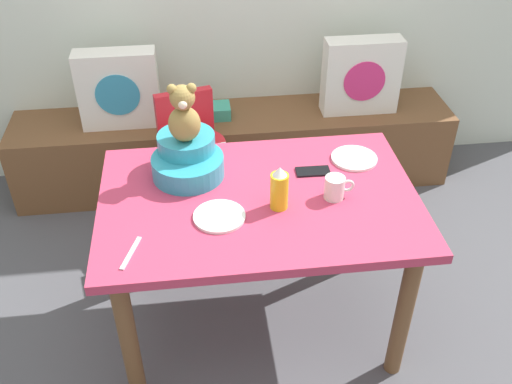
% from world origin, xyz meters
% --- Properties ---
extents(ground_plane, '(8.00, 8.00, 0.00)m').
position_xyz_m(ground_plane, '(0.00, 0.00, 0.00)').
color(ground_plane, '#4C4C51').
extents(window_bench, '(2.60, 0.44, 0.46)m').
position_xyz_m(window_bench, '(0.00, 1.17, 0.23)').
color(window_bench, brown).
rests_on(window_bench, ground_plane).
extents(pillow_floral_left, '(0.44, 0.15, 0.44)m').
position_xyz_m(pillow_floral_left, '(-0.64, 1.15, 0.68)').
color(pillow_floral_left, white).
rests_on(pillow_floral_left, window_bench).
extents(pillow_floral_right, '(0.44, 0.15, 0.44)m').
position_xyz_m(pillow_floral_right, '(0.74, 1.15, 0.68)').
color(pillow_floral_right, white).
rests_on(pillow_floral_right, window_bench).
extents(book_stack, '(0.20, 0.14, 0.07)m').
position_xyz_m(book_stack, '(-0.12, 1.17, 0.50)').
color(book_stack, teal).
rests_on(book_stack, window_bench).
extents(dining_table, '(1.27, 0.85, 0.74)m').
position_xyz_m(dining_table, '(0.00, 0.00, 0.63)').
color(dining_table, '#B73351').
rests_on(dining_table, ground_plane).
extents(highchair, '(0.40, 0.50, 0.79)m').
position_xyz_m(highchair, '(-0.25, 0.74, 0.52)').
color(highchair, red).
rests_on(highchair, ground_plane).
extents(infant_seat_teal, '(0.30, 0.33, 0.16)m').
position_xyz_m(infant_seat_teal, '(-0.27, 0.21, 0.81)').
color(infant_seat_teal, teal).
rests_on(infant_seat_teal, dining_table).
extents(teddy_bear, '(0.13, 0.12, 0.25)m').
position_xyz_m(teddy_bear, '(-0.27, 0.20, 1.02)').
color(teddy_bear, olive).
rests_on(teddy_bear, infant_seat_teal).
extents(ketchup_bottle, '(0.07, 0.07, 0.18)m').
position_xyz_m(ketchup_bottle, '(0.07, -0.07, 0.83)').
color(ketchup_bottle, gold).
rests_on(ketchup_bottle, dining_table).
extents(coffee_mug, '(0.12, 0.08, 0.09)m').
position_xyz_m(coffee_mug, '(0.30, -0.04, 0.79)').
color(coffee_mug, silver).
rests_on(coffee_mug, dining_table).
extents(dinner_plate_near, '(0.20, 0.20, 0.01)m').
position_xyz_m(dinner_plate_near, '(-0.17, -0.11, 0.75)').
color(dinner_plate_near, white).
rests_on(dinner_plate_near, dining_table).
extents(dinner_plate_far, '(0.20, 0.20, 0.01)m').
position_xyz_m(dinner_plate_far, '(0.45, 0.22, 0.75)').
color(dinner_plate_far, white).
rests_on(dinner_plate_far, dining_table).
extents(cell_phone, '(0.15, 0.07, 0.01)m').
position_xyz_m(cell_phone, '(0.25, 0.14, 0.74)').
color(cell_phone, black).
rests_on(cell_phone, dining_table).
extents(table_fork, '(0.07, 0.17, 0.01)m').
position_xyz_m(table_fork, '(-0.49, -0.27, 0.74)').
color(table_fork, silver).
rests_on(table_fork, dining_table).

